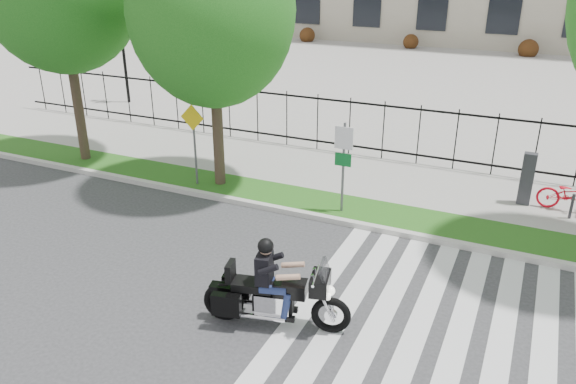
% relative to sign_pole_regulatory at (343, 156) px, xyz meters
% --- Properties ---
extents(ground, '(120.00, 120.00, 0.00)m').
position_rel_sign_pole_regulatory_xyz_m(ground, '(-1.39, -4.58, -1.74)').
color(ground, '#323234').
rests_on(ground, ground).
extents(curb, '(60.00, 0.20, 0.15)m').
position_rel_sign_pole_regulatory_xyz_m(curb, '(-1.39, -0.48, -1.66)').
color(curb, beige).
rests_on(curb, ground).
extents(grass_verge, '(60.00, 1.50, 0.15)m').
position_rel_sign_pole_regulatory_xyz_m(grass_verge, '(-1.39, 0.37, -1.66)').
color(grass_verge, '#185314').
rests_on(grass_verge, ground).
extents(sidewalk, '(60.00, 3.50, 0.15)m').
position_rel_sign_pole_regulatory_xyz_m(sidewalk, '(-1.39, 2.87, -1.66)').
color(sidewalk, '#9B9791').
rests_on(sidewalk, ground).
extents(plaza, '(80.00, 34.00, 0.10)m').
position_rel_sign_pole_regulatory_xyz_m(plaza, '(-1.39, 20.42, -1.69)').
color(plaza, '#9B9791').
rests_on(plaza, ground).
extents(crosswalk_stripes, '(5.70, 8.00, 0.01)m').
position_rel_sign_pole_regulatory_xyz_m(crosswalk_stripes, '(3.44, -4.58, -1.73)').
color(crosswalk_stripes, silver).
rests_on(crosswalk_stripes, ground).
extents(iron_fence, '(30.00, 0.06, 2.00)m').
position_rel_sign_pole_regulatory_xyz_m(iron_fence, '(-1.39, 4.62, -0.59)').
color(iron_fence, black).
rests_on(iron_fence, sidewalk).
extents(lamp_post_left, '(1.06, 0.70, 4.25)m').
position_rel_sign_pole_regulatory_xyz_m(lamp_post_left, '(-13.39, 7.42, 1.47)').
color(lamp_post_left, black).
rests_on(lamp_post_left, ground).
extents(street_tree_1, '(4.65, 4.65, 7.76)m').
position_rel_sign_pole_regulatory_xyz_m(street_tree_1, '(-4.08, 0.37, 3.48)').
color(street_tree_1, '#31211B').
rests_on(street_tree_1, grass_verge).
extents(sign_pole_regulatory, '(0.50, 0.09, 2.50)m').
position_rel_sign_pole_regulatory_xyz_m(sign_pole_regulatory, '(0.00, 0.00, 0.00)').
color(sign_pole_regulatory, '#59595B').
rests_on(sign_pole_regulatory, grass_verge).
extents(sign_pole_warning, '(0.78, 0.09, 2.49)m').
position_rel_sign_pole_regulatory_xyz_m(sign_pole_warning, '(-4.69, 0.00, 0.00)').
color(sign_pole_warning, '#59595B').
rests_on(sign_pole_warning, grass_verge).
extents(motorcycle_rider, '(2.88, 1.20, 2.25)m').
position_rel_sign_pole_regulatory_xyz_m(motorcycle_rider, '(0.49, -5.17, -0.99)').
color(motorcycle_rider, black).
rests_on(motorcycle_rider, ground).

